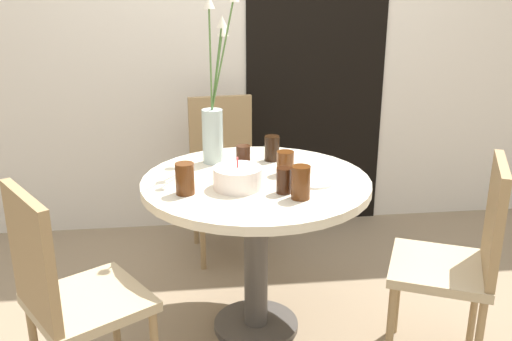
% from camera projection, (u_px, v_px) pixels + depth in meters
% --- Properties ---
extents(ground_plane, '(16.00, 16.00, 0.00)m').
position_uv_depth(ground_plane, '(256.00, 327.00, 2.76)').
color(ground_plane, '#89755B').
extents(wall_back, '(8.00, 0.05, 2.60)m').
position_uv_depth(wall_back, '(232.00, 29.00, 3.54)').
color(wall_back, silver).
rests_on(wall_back, ground_plane).
extents(doorway_panel, '(0.90, 0.01, 2.05)m').
position_uv_depth(doorway_panel, '(316.00, 72.00, 3.66)').
color(doorway_panel, black).
rests_on(doorway_panel, ground_plane).
extents(dining_table, '(1.01, 1.01, 0.76)m').
position_uv_depth(dining_table, '(256.00, 209.00, 2.56)').
color(dining_table, beige).
rests_on(dining_table, ground_plane).
extents(chair_far_back, '(0.44, 0.44, 0.94)m').
position_uv_depth(chair_far_back, '(224.00, 166.00, 3.40)').
color(chair_far_back, tan).
rests_on(chair_far_back, ground_plane).
extents(chair_left_flank, '(0.55, 0.55, 0.94)m').
position_uv_depth(chair_left_flank, '(66.00, 291.00, 2.06)').
color(chair_left_flank, tan).
rests_on(chair_left_flank, ground_plane).
extents(chair_near_front, '(0.53, 0.53, 0.94)m').
position_uv_depth(chair_near_front, '(462.00, 254.00, 2.33)').
color(chair_near_front, tan).
rests_on(chair_near_front, ground_plane).
extents(birthday_cake, '(0.21, 0.21, 0.14)m').
position_uv_depth(birthday_cake, '(238.00, 178.00, 2.39)').
color(birthday_cake, white).
rests_on(birthday_cake, dining_table).
extents(flower_vase, '(0.17, 0.34, 0.79)m').
position_uv_depth(flower_vase, '(214.00, 114.00, 2.66)').
color(flower_vase, '#B2C6C1').
rests_on(flower_vase, dining_table).
extents(side_plate, '(0.18, 0.18, 0.01)m').
position_uv_depth(side_plate, '(314.00, 181.00, 2.47)').
color(side_plate, white).
rests_on(side_plate, dining_table).
extents(drink_glass_0, '(0.06, 0.06, 0.11)m').
position_uv_depth(drink_glass_0, '(284.00, 180.00, 2.34)').
color(drink_glass_0, '#33190C').
rests_on(drink_glass_0, dining_table).
extents(drink_glass_1, '(0.08, 0.08, 0.11)m').
position_uv_depth(drink_glass_1, '(285.00, 163.00, 2.56)').
color(drink_glass_1, '#51280F').
rests_on(drink_glass_1, dining_table).
extents(drink_glass_2, '(0.06, 0.06, 0.14)m').
position_uv_depth(drink_glass_2, '(243.00, 161.00, 2.54)').
color(drink_glass_2, '#33190C').
rests_on(drink_glass_2, dining_table).
extents(drink_glass_3, '(0.08, 0.08, 0.14)m').
position_uv_depth(drink_glass_3, '(301.00, 182.00, 2.27)').
color(drink_glass_3, '#51280F').
rests_on(drink_glass_3, dining_table).
extents(drink_glass_4, '(0.07, 0.07, 0.12)m').
position_uv_depth(drink_glass_4, '(272.00, 148.00, 2.75)').
color(drink_glass_4, black).
rests_on(drink_glass_4, dining_table).
extents(drink_glass_5, '(0.08, 0.08, 0.13)m').
position_uv_depth(drink_glass_5, '(185.00, 179.00, 2.32)').
color(drink_glass_5, '#51280F').
rests_on(drink_glass_5, dining_table).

